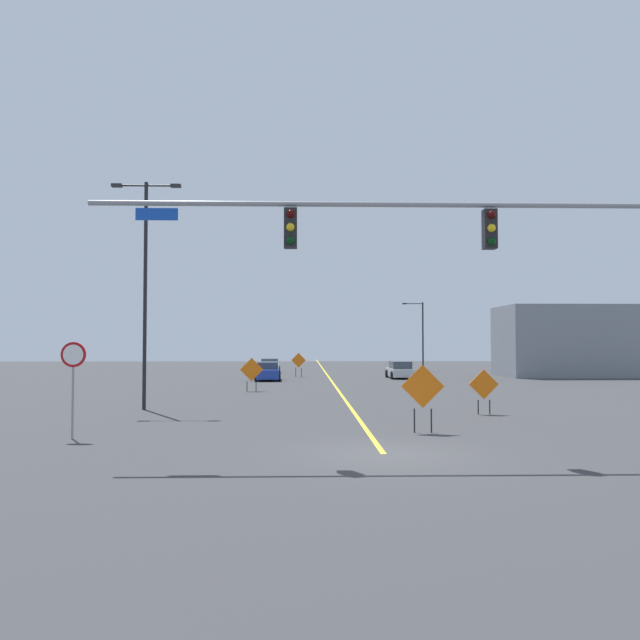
{
  "coord_description": "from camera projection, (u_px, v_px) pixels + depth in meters",
  "views": [
    {
      "loc": [
        -2.06,
        -16.09,
        2.89
      ],
      "look_at": [
        -0.94,
        28.31,
        4.54
      ],
      "focal_mm": 34.68,
      "sensor_mm": 36.0,
      "label": 1
    }
  ],
  "objects": [
    {
      "name": "construction_sign_median_near",
      "position": [
        484.0,
        386.0,
        25.02
      ],
      "size": [
        1.22,
        0.07,
        1.82
      ],
      "color": "orange",
      "rests_on": "ground"
    },
    {
      "name": "ground",
      "position": [
        384.0,
        454.0,
        16.02
      ],
      "size": [
        162.51,
        162.51,
        0.0
      ],
      "primitive_type": "plane",
      "color": "#38383A"
    },
    {
      "name": "construction_sign_right_shoulder",
      "position": [
        299.0,
        361.0,
        52.54
      ],
      "size": [
        1.24,
        0.28,
        2.05
      ],
      "color": "orange",
      "rests_on": "ground"
    },
    {
      "name": "car_white_distant",
      "position": [
        270.0,
        366.0,
        60.52
      ],
      "size": [
        2.22,
        4.53,
        1.36
      ],
      "color": "white",
      "rests_on": "ground"
    },
    {
      "name": "traffic_signal_assembly",
      "position": [
        480.0,
        249.0,
        16.27
      ],
      "size": [
        15.88,
        0.44,
        6.87
      ],
      "color": "gray",
      "rests_on": "ground"
    },
    {
      "name": "street_lamp_near_left",
      "position": [
        145.0,
        278.0,
        26.91
      ],
      "size": [
        3.01,
        0.24,
        9.93
      ],
      "color": "black",
      "rests_on": "ground"
    },
    {
      "name": "road_centre_stripe",
      "position": [
        325.0,
        372.0,
        61.11
      ],
      "size": [
        0.16,
        90.28,
        0.01
      ],
      "color": "yellow",
      "rests_on": "ground"
    },
    {
      "name": "roadside_building_east",
      "position": [
        562.0,
        341.0,
        53.55
      ],
      "size": [
        10.47,
        6.7,
        6.09
      ],
      "color": "gray",
      "rests_on": "ground"
    },
    {
      "name": "construction_sign_median_far",
      "position": [
        252.0,
        371.0,
        36.94
      ],
      "size": [
        1.38,
        0.35,
        2.0
      ],
      "color": "orange",
      "rests_on": "ground"
    },
    {
      "name": "car_silver_approaching",
      "position": [
        400.0,
        370.0,
        50.31
      ],
      "size": [
        1.99,
        3.95,
        1.4
      ],
      "color": "#B7BABF",
      "rests_on": "ground"
    },
    {
      "name": "car_blue_mid",
      "position": [
        268.0,
        372.0,
        47.79
      ],
      "size": [
        2.11,
        4.29,
        1.41
      ],
      "color": "#1E389E",
      "rests_on": "ground"
    },
    {
      "name": "construction_sign_left_shoulder",
      "position": [
        423.0,
        389.0,
        19.9
      ],
      "size": [
        1.39,
        0.15,
        2.18
      ],
      "color": "orange",
      "rests_on": "ground"
    },
    {
      "name": "stop_sign",
      "position": [
        73.0,
        371.0,
        18.63
      ],
      "size": [
        0.76,
        0.07,
        2.91
      ],
      "color": "gray",
      "rests_on": "ground"
    },
    {
      "name": "street_lamp_far_right",
      "position": [
        421.0,
        332.0,
        65.07
      ],
      "size": [
        2.23,
        0.24,
        7.19
      ],
      "color": "black",
      "rests_on": "ground"
    }
  ]
}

